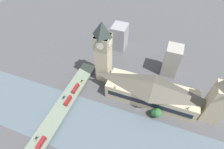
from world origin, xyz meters
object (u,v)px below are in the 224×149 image
Objects in this scene: double_decker_bus_lead at (41,143)px; road_bridge at (58,114)px; clock_tower at (103,51)px; double_decker_bus_mid at (76,88)px; victoria_tower at (219,101)px; double_decker_bus_rear at (68,101)px; car_northbound_lead at (82,81)px; parliament_hall at (151,92)px; car_northbound_mid at (36,138)px; car_northbound_tail at (64,97)px.

road_bridge is at bearing 6.98° from double_decker_bus_lead.
clock_tower is 6.04× the size of double_decker_bus_mid.
victoria_tower reaches higher than road_bridge.
clock_tower is 0.51× the size of road_bridge.
double_decker_bus_rear is 28.71m from car_northbound_lead.
parliament_hall is at bearing -85.42° from car_northbound_lead.
double_decker_bus_lead is 7.85m from car_northbound_mid.
parliament_hall reaches higher than double_decker_bus_lead.
victoria_tower is 133.52m from double_decker_bus_mid.
parliament_hall is 1.62× the size of victoria_tower.
double_decker_bus_mid is (60.36, 0.54, -0.06)m from double_decker_bus_lead.
double_decker_bus_mid is at bearing -26.74° from car_northbound_tail.
victoria_tower is 12.35× the size of car_northbound_lead.
victoria_tower is (0.05, -55.97, 12.28)m from parliament_hall.
car_northbound_tail is at bearing 8.75° from double_decker_bus_lead.
clock_tower reaches higher than double_decker_bus_rear.
double_decker_bus_lead is 1.01× the size of double_decker_bus_rear.
double_decker_bus_lead is at bearing -171.25° from car_northbound_tail.
clock_tower is at bearing -33.44° from double_decker_bus_mid.
road_bridge is 32.59× the size of car_northbound_mid.
victoria_tower is 5.01× the size of double_decker_bus_rear.
clock_tower is 17.55× the size of car_northbound_tail.
road_bridge is at bearing -7.61° from car_northbound_mid.
double_decker_bus_mid is at bearing 146.56° from clock_tower.
car_northbound_lead is (72.78, -0.30, -1.88)m from double_decker_bus_lead.
car_northbound_mid is 44.55m from car_northbound_tail.
double_decker_bus_lead reaches higher than road_bridge.
car_northbound_tail reaches higher than car_northbound_mid.
car_northbound_lead reaches higher than car_northbound_tail.
double_decker_bus_mid is 2.91× the size of car_northbound_tail.
double_decker_bus_rear is at bearing 104.87° from victoria_tower.
parliament_hall is 82.37m from double_decker_bus_rear.
double_decker_bus_mid is (-30.22, 19.95, -31.93)m from clock_tower.
double_decker_bus_lead is at bearing -179.49° from double_decker_bus_mid.
road_bridge is 18.13m from car_northbound_tail.
road_bridge is 27.15m from car_northbound_mid.
car_northbound_tail is at bearing 67.86° from double_decker_bus_rear.
double_decker_bus_rear reaches higher than road_bridge.
victoria_tower reaches higher than double_decker_bus_mid.
clock_tower reaches higher than double_decker_bus_lead.
road_bridge is 11.85× the size of double_decker_bus_mid.
road_bridge is 34.47× the size of car_northbound_tail.
victoria_tower is at bearing -58.87° from double_decker_bus_lead.
double_decker_bus_mid is 15.02m from car_northbound_tail.
double_decker_bus_rear is (-46.44, 19.48, -31.78)m from clock_tower.
clock_tower reaches higher than car_northbound_tail.
car_northbound_lead is at bearing -0.24° from double_decker_bus_lead.
clock_tower is (11.86, 55.04, 25.81)m from parliament_hall.
victoria_tower is at bearing -61.00° from car_northbound_mid.
parliament_hall is 0.63× the size of road_bridge.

